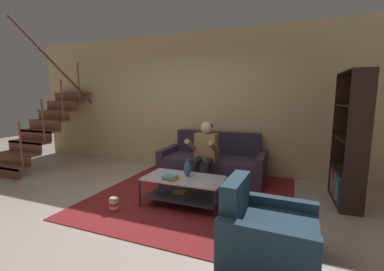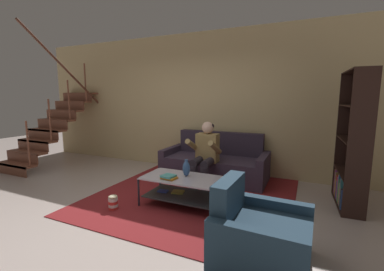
{
  "view_description": "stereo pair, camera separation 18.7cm",
  "coord_description": "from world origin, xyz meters",
  "px_view_note": "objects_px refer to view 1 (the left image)",
  "views": [
    {
      "loc": [
        2.04,
        -2.74,
        1.57
      ],
      "look_at": [
        0.55,
        0.96,
        0.97
      ],
      "focal_mm": 24.0,
      "sensor_mm": 36.0,
      "label": 1
    },
    {
      "loc": [
        2.21,
        -2.67,
        1.57
      ],
      "look_at": [
        0.55,
        0.96,
        0.97
      ],
      "focal_mm": 24.0,
      "sensor_mm": 36.0,
      "label": 2
    }
  ],
  "objects_px": {
    "couch": "(213,163)",
    "book_stack": "(170,177)",
    "person_seated_center": "(204,152)",
    "bookshelf": "(350,156)",
    "coffee_table": "(183,187)",
    "armchair": "(266,234)",
    "popcorn_tub": "(114,204)",
    "vase": "(187,168)"
  },
  "relations": [
    {
      "from": "coffee_table",
      "to": "vase",
      "type": "height_order",
      "value": "vase"
    },
    {
      "from": "person_seated_center",
      "to": "vase",
      "type": "height_order",
      "value": "person_seated_center"
    },
    {
      "from": "bookshelf",
      "to": "person_seated_center",
      "type": "bearing_deg",
      "value": -175.7
    },
    {
      "from": "person_seated_center",
      "to": "armchair",
      "type": "height_order",
      "value": "person_seated_center"
    },
    {
      "from": "coffee_table",
      "to": "armchair",
      "type": "bearing_deg",
      "value": -34.43
    },
    {
      "from": "person_seated_center",
      "to": "armchair",
      "type": "bearing_deg",
      "value": -54.41
    },
    {
      "from": "couch",
      "to": "popcorn_tub",
      "type": "xyz_separation_m",
      "value": [
        -0.82,
        -1.95,
        -0.18
      ]
    },
    {
      "from": "popcorn_tub",
      "to": "vase",
      "type": "bearing_deg",
      "value": 36.25
    },
    {
      "from": "book_stack",
      "to": "armchair",
      "type": "height_order",
      "value": "armchair"
    },
    {
      "from": "vase",
      "to": "popcorn_tub",
      "type": "relative_size",
      "value": 1.16
    },
    {
      "from": "couch",
      "to": "coffee_table",
      "type": "height_order",
      "value": "couch"
    },
    {
      "from": "couch",
      "to": "book_stack",
      "type": "distance_m",
      "value": 1.57
    },
    {
      "from": "person_seated_center",
      "to": "bookshelf",
      "type": "bearing_deg",
      "value": 4.3
    },
    {
      "from": "person_seated_center",
      "to": "popcorn_tub",
      "type": "xyz_separation_m",
      "value": [
        -0.82,
        -1.42,
        -0.52
      ]
    },
    {
      "from": "coffee_table",
      "to": "armchair",
      "type": "relative_size",
      "value": 1.31
    },
    {
      "from": "bookshelf",
      "to": "couch",
      "type": "bearing_deg",
      "value": 170.61
    },
    {
      "from": "book_stack",
      "to": "bookshelf",
      "type": "xyz_separation_m",
      "value": [
        2.37,
        1.18,
        0.25
      ]
    },
    {
      "from": "coffee_table",
      "to": "popcorn_tub",
      "type": "height_order",
      "value": "coffee_table"
    },
    {
      "from": "popcorn_tub",
      "to": "coffee_table",
      "type": "bearing_deg",
      "value": 33.57
    },
    {
      "from": "couch",
      "to": "armchair",
      "type": "height_order",
      "value": "couch"
    },
    {
      "from": "person_seated_center",
      "to": "book_stack",
      "type": "bearing_deg",
      "value": -98.35
    },
    {
      "from": "couch",
      "to": "book_stack",
      "type": "height_order",
      "value": "couch"
    },
    {
      "from": "coffee_table",
      "to": "popcorn_tub",
      "type": "relative_size",
      "value": 5.41
    },
    {
      "from": "couch",
      "to": "armchair",
      "type": "bearing_deg",
      "value": -61.32
    },
    {
      "from": "bookshelf",
      "to": "armchair",
      "type": "height_order",
      "value": "bookshelf"
    },
    {
      "from": "vase",
      "to": "popcorn_tub",
      "type": "height_order",
      "value": "vase"
    },
    {
      "from": "couch",
      "to": "vase",
      "type": "relative_size",
      "value": 8.06
    },
    {
      "from": "couch",
      "to": "bookshelf",
      "type": "bearing_deg",
      "value": -9.39
    },
    {
      "from": "vase",
      "to": "popcorn_tub",
      "type": "distance_m",
      "value": 1.13
    },
    {
      "from": "popcorn_tub",
      "to": "book_stack",
      "type": "bearing_deg",
      "value": 30.54
    },
    {
      "from": "couch",
      "to": "bookshelf",
      "type": "distance_m",
      "value": 2.29
    },
    {
      "from": "coffee_table",
      "to": "bookshelf",
      "type": "bearing_deg",
      "value": 25.05
    },
    {
      "from": "coffee_table",
      "to": "popcorn_tub",
      "type": "distance_m",
      "value": 0.99
    },
    {
      "from": "vase",
      "to": "couch",
      "type": "bearing_deg",
      "value": 90.92
    },
    {
      "from": "vase",
      "to": "armchair",
      "type": "bearing_deg",
      "value": -37.55
    },
    {
      "from": "couch",
      "to": "vase",
      "type": "height_order",
      "value": "couch"
    },
    {
      "from": "armchair",
      "to": "popcorn_tub",
      "type": "bearing_deg",
      "value": 171.27
    },
    {
      "from": "couch",
      "to": "person_seated_center",
      "type": "height_order",
      "value": "person_seated_center"
    },
    {
      "from": "person_seated_center",
      "to": "bookshelf",
      "type": "distance_m",
      "value": 2.23
    },
    {
      "from": "couch",
      "to": "book_stack",
      "type": "xyz_separation_m",
      "value": [
        -0.15,
        -1.55,
        0.16
      ]
    },
    {
      "from": "coffee_table",
      "to": "armchair",
      "type": "height_order",
      "value": "armchair"
    },
    {
      "from": "person_seated_center",
      "to": "book_stack",
      "type": "distance_m",
      "value": 1.04
    }
  ]
}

